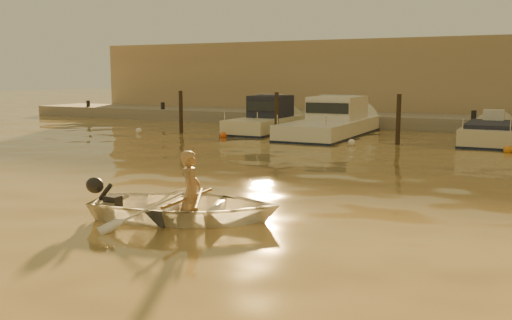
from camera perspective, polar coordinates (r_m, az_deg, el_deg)
The scene contains 18 objects.
ground_plane at distance 10.48m, azimuth -1.76°, elevation -6.67°, with size 160.00×160.00×0.00m, color olive.
dinghy at distance 11.01m, azimuth -6.99°, elevation -4.62°, with size 2.59×3.62×0.75m, color white.
person at distance 10.92m, azimuth -6.51°, elevation -3.32°, with size 0.59×0.39×1.63m, color #9C774E.
outboard_motor at distance 11.51m, azimuth -14.20°, elevation -4.12°, with size 0.90×0.40×0.70m, color black, non-canonical shape.
oar_port at distance 10.90m, azimuth -5.74°, elevation -3.84°, with size 0.06×0.06×2.10m, color brown.
oar_starboard at distance 10.96m, azimuth -6.76°, elevation -3.79°, with size 0.06×0.06×2.10m, color brown.
moored_boat_1 at distance 27.67m, azimuth 0.98°, elevation 4.11°, with size 2.06×6.19×1.75m, color beige, non-canonical shape.
moored_boat_2 at distance 26.40m, azimuth 7.60°, elevation 3.83°, with size 2.61×8.64×1.75m, color silver, non-canonical shape.
moored_boat_3 at distance 25.09m, azimuth 22.41°, elevation 2.10°, with size 2.04×5.90×0.95m, color beige, non-canonical shape.
piling_0 at distance 27.44m, azimuth -7.52°, elevation 4.58°, with size 0.18×0.18×2.20m, color #2D2319.
piling_1 at distance 25.00m, azimuth 2.07°, elevation 4.27°, with size 0.18×0.18×2.20m, color #2D2319.
piling_2 at distance 23.32m, azimuth 14.04°, elevation 3.72°, with size 0.18×0.18×2.20m, color #2D2319.
fender_a at distance 27.75m, azimuth -11.64°, elevation 2.86°, with size 0.30×0.30×0.30m, color white.
fender_b at distance 25.28m, azimuth -3.31°, elevation 2.49°, with size 0.30×0.30×0.30m, color #E5581A.
fender_c at distance 22.73m, azimuth 9.54°, elevation 1.71°, with size 0.30×0.30×0.30m, color white.
fender_d at distance 22.24m, azimuth 23.88°, elevation 0.95°, with size 0.30×0.30×0.30m, color orange.
quay at distance 30.89m, azimuth 17.46°, elevation 3.30°, with size 52.00×4.00×1.00m, color gray.
waterfront_building at distance 36.23m, azimuth 19.01°, elevation 7.50°, with size 46.00×7.00×4.80m, color #9E8466.
Camera 1 is at (4.79, -8.91, 2.74)m, focal length 40.00 mm.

